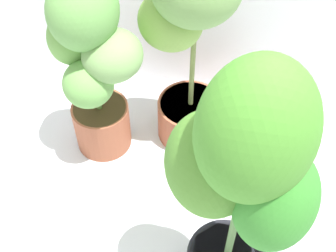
# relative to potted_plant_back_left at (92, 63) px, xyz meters

# --- Properties ---
(ground_plane) EXTENTS (8.00, 8.00, 0.00)m
(ground_plane) POSITION_rel_potted_plant_back_left_xyz_m (0.31, -0.40, -0.45)
(ground_plane) COLOR silver
(ground_plane) RESTS_ON ground
(potted_plant_back_left) EXTENTS (0.40, 0.36, 0.80)m
(potted_plant_back_left) POSITION_rel_potted_plant_back_left_xyz_m (0.00, 0.00, 0.00)
(potted_plant_back_left) COLOR #9A5237
(potted_plant_back_left) RESTS_ON ground
(potted_plant_back_center) EXTENTS (0.42, 0.32, 0.87)m
(potted_plant_back_center) POSITION_rel_potted_plant_back_left_xyz_m (0.32, 0.15, 0.04)
(potted_plant_back_center) COLOR #984F35
(potted_plant_back_center) RESTS_ON ground
(potted_plant_front_right) EXTENTS (0.45, 0.37, 1.00)m
(potted_plant_front_right) POSITION_rel_potted_plant_back_left_xyz_m (0.57, -0.50, 0.13)
(potted_plant_front_right) COLOR black
(potted_plant_front_right) RESTS_ON ground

